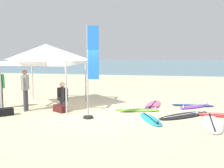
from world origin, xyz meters
TOP-DOWN VIEW (x-y plane):
  - ground_plane at (0.00, 0.00)m, footprint 80.00×80.00m
  - sea at (0.00, 33.84)m, footprint 80.00×36.00m
  - canopy_tent at (-2.52, 1.08)m, footprint 2.89×2.89m
  - surfboard_black at (3.35, 0.20)m, footprint 2.26×2.05m
  - surfboard_pink at (2.12, 1.91)m, footprint 0.88×2.24m
  - surfboard_purple at (3.98, 1.98)m, footprint 1.73×1.62m
  - surfboard_cyan at (2.10, -0.59)m, footprint 1.13×1.93m
  - surfboard_lime at (1.53, 0.78)m, footprint 1.87×0.71m
  - surfboard_red at (4.74, 0.50)m, footprint 2.22×0.63m
  - surfboard_navy at (3.89, 2.17)m, footprint 1.82×0.51m
  - surfboard_white at (4.18, -0.79)m, footprint 0.88×2.50m
  - person_grey at (-3.00, 0.01)m, footprint 0.26×0.55m
  - person_black at (-1.49, 0.22)m, footprint 0.52×0.33m
  - banner_flag at (-0.05, -0.73)m, footprint 0.60×0.36m
  - gear_bag_near_tent at (-3.41, -0.89)m, footprint 0.66×0.64m
  - gear_bag_by_pole at (-1.54, 0.07)m, footprint 0.68×0.59m

SIDE VIEW (x-z plane):
  - ground_plane at x=0.00m, z-range 0.00..0.00m
  - surfboard_white at x=4.18m, z-range -0.06..0.13m
  - surfboard_black at x=3.35m, z-range -0.06..0.13m
  - surfboard_red at x=4.74m, z-range -0.06..0.13m
  - surfboard_pink at x=2.12m, z-range -0.06..0.13m
  - surfboard_cyan at x=2.10m, z-range -0.06..0.13m
  - surfboard_purple at x=3.98m, z-range -0.06..0.13m
  - surfboard_lime at x=1.53m, z-range -0.06..0.13m
  - surfboard_navy at x=3.89m, z-range -0.06..0.13m
  - sea at x=0.00m, z-range 0.00..0.10m
  - gear_bag_near_tent at x=-3.41m, z-range 0.00..0.28m
  - gear_bag_by_pole at x=-1.54m, z-range 0.00..0.28m
  - person_black at x=-1.49m, z-range 0.06..1.26m
  - person_grey at x=-3.00m, z-range 0.13..1.84m
  - banner_flag at x=-0.05m, z-range -0.13..3.27m
  - canopy_tent at x=-2.52m, z-range 1.01..3.76m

